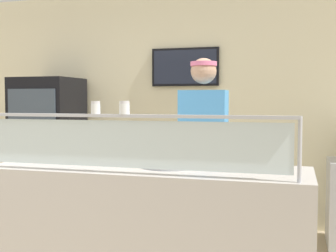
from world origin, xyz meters
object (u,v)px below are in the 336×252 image
Objects in this scene: pizza_server at (172,162)px; parmesan_shaker at (96,108)px; pizza_tray at (169,164)px; worker_figure at (204,151)px; drink_fridge at (48,149)px; pepper_flake_shaker at (124,108)px.

pizza_server is 3.37× the size of parmesan_shaker.
worker_figure is (0.13, 0.55, 0.04)m from pizza_tray.
drink_fridge is (-1.96, 1.61, -0.13)m from pizza_tray.
pizza_server is (0.02, -0.02, 0.02)m from pizza_tray.
parmesan_shaker is 0.05× the size of worker_figure.
pizza_server is 0.16× the size of worker_figure.
pizza_tray is at bearing 150.13° from pizza_server.
pizza_tray is 0.04m from pizza_server.
drink_fridge reaches higher than parmesan_shaker.
worker_figure is at bearing -26.75° from drink_fridge.
pepper_flake_shaker is (-0.21, -0.34, 0.38)m from pizza_server.
parmesan_shaker is at bearing -136.95° from pizza_tray.
pepper_flake_shaker is at bearing -117.54° from pizza_tray.
pizza_server is 0.58m from worker_figure.
pepper_flake_shaker is 0.05× the size of worker_figure.
pizza_tray is 4.86× the size of pepper_flake_shaker.
pizza_tray is 0.57m from pepper_flake_shaker.
pizza_tray is at bearing -39.36° from drink_fridge.
drink_fridge is at bearing 140.64° from pizza_tray.
parmesan_shaker is at bearing 180.00° from pepper_flake_shaker.
drink_fridge reaches higher than pizza_tray.
worker_figure is (0.32, 0.92, -0.36)m from pepper_flake_shaker.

